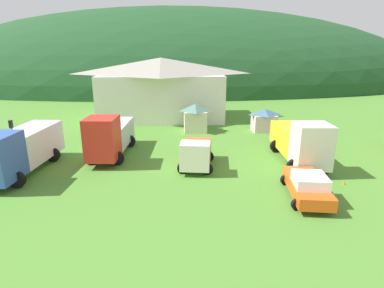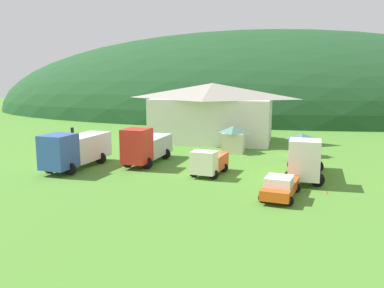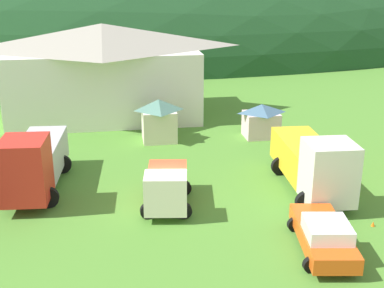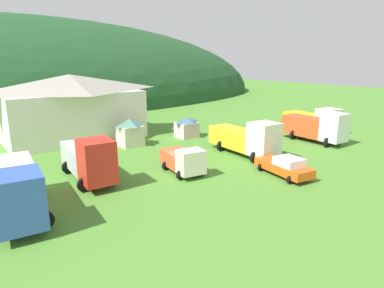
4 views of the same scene
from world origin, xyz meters
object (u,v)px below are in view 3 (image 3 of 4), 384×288
object	(u,v)px
crane_truck_red	(34,161)
traffic_cone_mid_row	(317,220)
play_shed_cream	(159,119)
heavy_rig_striped	(313,163)
light_truck_cream	(167,186)
traffic_cone_near_pickup	(373,226)
service_pickup_orange	(324,235)
depot_building	(104,69)
play_shed_pink	(261,120)

from	to	relation	value
crane_truck_red	traffic_cone_mid_row	world-z (taller)	crane_truck_red
play_shed_cream	heavy_rig_striped	world-z (taller)	heavy_rig_striped
light_truck_cream	traffic_cone_mid_row	xyz separation A→B (m)	(7.14, -2.59, -1.17)
play_shed_cream	traffic_cone_near_pickup	world-z (taller)	play_shed_cream
light_truck_cream	heavy_rig_striped	xyz separation A→B (m)	(8.08, 0.57, 0.58)
play_shed_cream	light_truck_cream	bearing A→B (deg)	-93.74
crane_truck_red	traffic_cone_mid_row	xyz separation A→B (m)	(14.00, -5.65, -1.80)
heavy_rig_striped	service_pickup_orange	bearing A→B (deg)	-13.87
depot_building	crane_truck_red	xyz separation A→B (m)	(-3.83, -15.23, -2.10)
traffic_cone_mid_row	light_truck_cream	bearing A→B (deg)	160.06
depot_building	traffic_cone_near_pickup	distance (m)	25.58
service_pickup_orange	traffic_cone_mid_row	bearing A→B (deg)	170.62
depot_building	service_pickup_orange	xyz separation A→B (m)	(9.22, -23.75, -3.08)
depot_building	play_shed_cream	bearing A→B (deg)	-62.92
depot_building	play_shed_cream	distance (m)	8.56
traffic_cone_mid_row	crane_truck_red	bearing A→B (deg)	158.04
traffic_cone_near_pickup	traffic_cone_mid_row	world-z (taller)	traffic_cone_mid_row
play_shed_cream	crane_truck_red	world-z (taller)	crane_truck_red
play_shed_cream	play_shed_pink	distance (m)	7.45
service_pickup_orange	traffic_cone_mid_row	xyz separation A→B (m)	(0.96, 2.88, -0.83)
crane_truck_red	play_shed_cream	bearing A→B (deg)	140.47
traffic_cone_near_pickup	traffic_cone_mid_row	size ratio (longest dim) A/B	0.83
play_shed_cream	traffic_cone_near_pickup	xyz separation A→B (m)	(8.81, -14.61, -1.56)
traffic_cone_near_pickup	traffic_cone_mid_row	bearing A→B (deg)	155.85
play_shed_cream	play_shed_pink	size ratio (longest dim) A/B	1.15
play_shed_pink	traffic_cone_mid_row	world-z (taller)	play_shed_pink
play_shed_cream	heavy_rig_striped	bearing A→B (deg)	-54.64
play_shed_pink	heavy_rig_striped	xyz separation A→B (m)	(-0.07, -10.00, 0.48)
play_shed_cream	traffic_cone_near_pickup	bearing A→B (deg)	-58.92
depot_building	crane_truck_red	world-z (taller)	depot_building
traffic_cone_mid_row	service_pickup_orange	bearing A→B (deg)	-108.38
play_shed_cream	play_shed_pink	bearing A→B (deg)	-2.95
crane_truck_red	heavy_rig_striped	world-z (taller)	crane_truck_red
play_shed_pink	traffic_cone_near_pickup	bearing A→B (deg)	-84.50
depot_building	light_truck_cream	bearing A→B (deg)	-80.58
depot_building	light_truck_cream	xyz separation A→B (m)	(3.03, -18.28, -2.74)
depot_building	heavy_rig_striped	distance (m)	21.02
crane_truck_red	depot_building	bearing A→B (deg)	170.17
heavy_rig_striped	service_pickup_orange	world-z (taller)	heavy_rig_striped
light_truck_cream	traffic_cone_mid_row	distance (m)	7.69
play_shed_pink	play_shed_cream	bearing A→B (deg)	177.05
light_truck_cream	heavy_rig_striped	distance (m)	8.12
heavy_rig_striped	traffic_cone_near_pickup	xyz separation A→B (m)	(1.44, -4.23, -1.75)
depot_building	service_pickup_orange	size ratio (longest dim) A/B	3.05
play_shed_cream	heavy_rig_striped	size ratio (longest dim) A/B	0.37
service_pickup_orange	light_truck_cream	bearing A→B (deg)	-122.46
play_shed_pink	light_truck_cream	xyz separation A→B (m)	(-8.15, -10.57, -0.10)
service_pickup_orange	heavy_rig_striped	bearing A→B (deg)	171.61
service_pickup_orange	traffic_cone_near_pickup	xyz separation A→B (m)	(3.33, 1.81, -0.83)
play_shed_pink	service_pickup_orange	bearing A→B (deg)	-96.98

